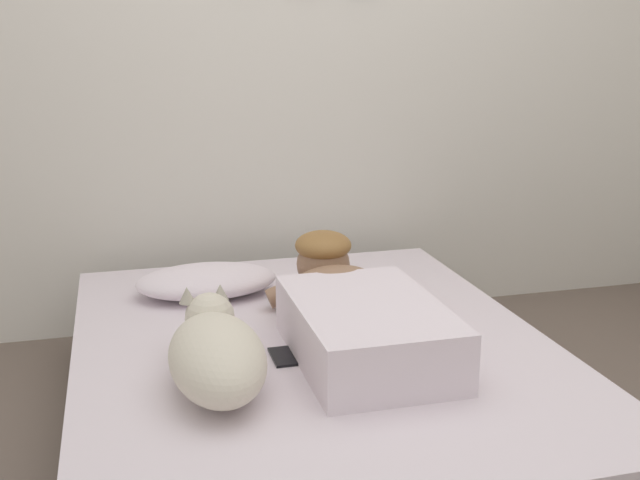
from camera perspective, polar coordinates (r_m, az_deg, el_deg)
back_wall at (r=3.47m, az=-1.47°, el=14.50°), size 3.84×0.12×2.50m
bed at (r=2.55m, az=-0.53°, el=-11.01°), size 1.52×1.90×0.34m
pillow at (r=2.90m, az=-8.38°, el=-3.00°), size 0.52×0.32×0.11m
person_lying at (r=2.43m, az=2.46°, el=-5.20°), size 0.43×0.92×0.27m
dog at (r=2.15m, az=-7.68°, el=-8.20°), size 0.26×0.57×0.21m
coffee_cup at (r=2.88m, az=0.00°, el=-3.31°), size 0.12×0.09×0.07m
cell_phone at (r=2.35m, az=-2.76°, el=-8.59°), size 0.07×0.14×0.01m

